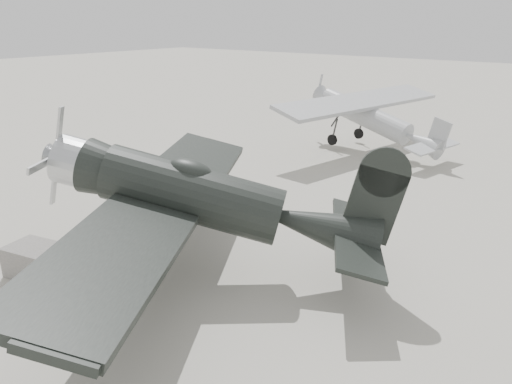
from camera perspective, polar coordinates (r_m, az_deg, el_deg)
ground at (r=14.35m, az=-10.09°, el=-9.82°), size 160.00×160.00×0.00m
lowwing_monoplane at (r=13.53m, az=-5.35°, el=-0.88°), size 10.47×12.56×4.28m
highwing_monoplane at (r=27.61m, az=12.90°, el=8.82°), size 8.47×11.85×3.35m
equipment_block at (r=15.41m, az=-23.56°, el=-7.28°), size 1.95×1.44×0.88m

